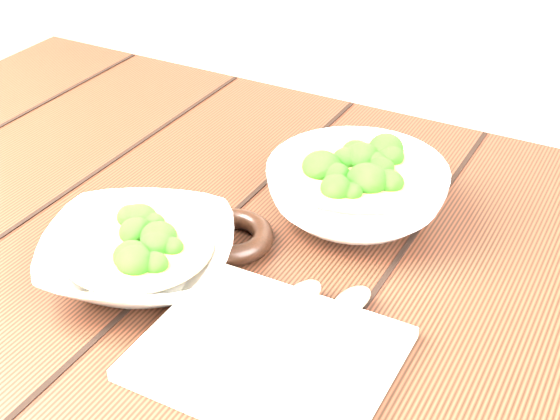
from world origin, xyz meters
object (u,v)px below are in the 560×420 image
soup_bowl_front (139,254)px  napkin (268,353)px  soup_bowl_back (356,190)px  trivet (231,237)px  table (224,328)px

soup_bowl_front → napkin: bearing=-14.4°
soup_bowl_back → napkin: (0.03, -0.25, -0.03)m
soup_bowl_back → trivet: soup_bowl_back is taller
soup_bowl_back → trivet: bearing=-128.8°
table → trivet: 0.13m
soup_bowl_front → trivet: bearing=58.4°
soup_bowl_front → soup_bowl_back: 0.25m
table → napkin: bearing=-44.3°
soup_bowl_front → napkin: soup_bowl_front is taller
trivet → napkin: (0.12, -0.13, -0.01)m
table → trivet: trivet is taller
napkin → table: bearing=135.3°
soup_bowl_front → napkin: (0.18, -0.04, -0.02)m
napkin → soup_bowl_back: bearing=95.5°
soup_bowl_back → napkin: 0.25m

